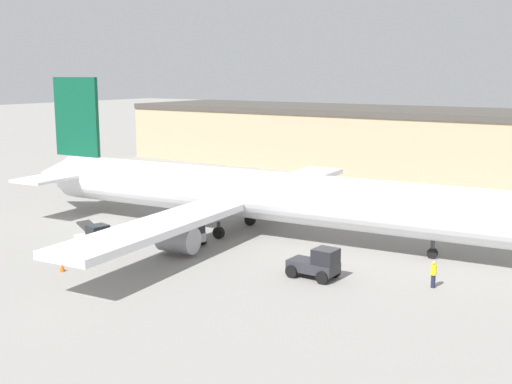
{
  "coord_description": "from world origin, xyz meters",
  "views": [
    {
      "loc": [
        27.0,
        -40.14,
        12.33
      ],
      "look_at": [
        0.0,
        0.0,
        3.36
      ],
      "focal_mm": 45.0,
      "sensor_mm": 36.0,
      "label": 1
    }
  ],
  "objects": [
    {
      "name": "pushback_tug",
      "position": [
        9.13,
        -6.92,
        0.92
      ],
      "size": [
        3.07,
        1.86,
        1.95
      ],
      "rotation": [
        0.0,
        0.0,
        -0.02
      ],
      "color": "#2D2D33",
      "rests_on": "ground_plane"
    },
    {
      "name": "ground_plane",
      "position": [
        0.0,
        0.0,
        0.0
      ],
      "size": [
        400.0,
        400.0,
        0.0
      ],
      "primitive_type": "plane",
      "color": "gray"
    },
    {
      "name": "ground_crew_worker",
      "position": [
        15.6,
        -4.65,
        0.87
      ],
      "size": [
        0.36,
        0.36,
        1.63
      ],
      "rotation": [
        0.0,
        0.0,
        5.19
      ],
      "color": "#1E2338",
      "rests_on": "ground_plane"
    },
    {
      "name": "safety_cone_near",
      "position": [
        -4.88,
        -14.69,
        0.28
      ],
      "size": [
        0.36,
        0.36,
        0.55
      ],
      "color": "#EF590F",
      "rests_on": "ground_plane"
    },
    {
      "name": "airplane",
      "position": [
        -1.06,
        -0.1,
        3.15
      ],
      "size": [
        45.07,
        37.34,
        12.0
      ],
      "rotation": [
        0.0,
        0.0,
        0.09
      ],
      "color": "white",
      "rests_on": "ground_plane"
    },
    {
      "name": "terminal_building",
      "position": [
        5.88,
        38.01,
        3.97
      ],
      "size": [
        94.77,
        17.44,
        7.92
      ],
      "color": "tan",
      "rests_on": "ground_plane"
    },
    {
      "name": "baggage_tug",
      "position": [
        -2.47,
        -5.36,
        0.88
      ],
      "size": [
        3.23,
        2.59,
        1.89
      ],
      "rotation": [
        0.0,
        0.0,
        -0.23
      ],
      "color": "#B2B2B7",
      "rests_on": "ground_plane"
    },
    {
      "name": "belt_loader_truck",
      "position": [
        -6.73,
        -10.34,
        0.96
      ],
      "size": [
        2.96,
        2.23,
        1.99
      ],
      "rotation": [
        0.0,
        0.0,
        -0.21
      ],
      "color": "silver",
      "rests_on": "ground_plane"
    }
  ]
}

